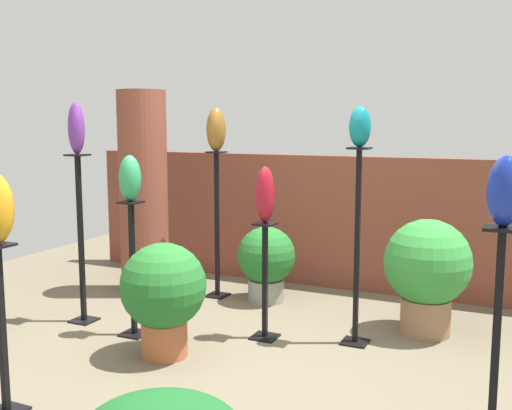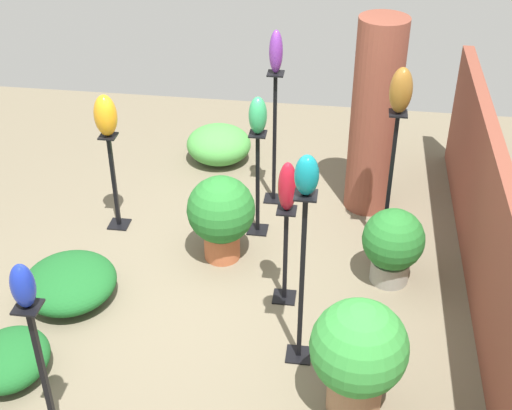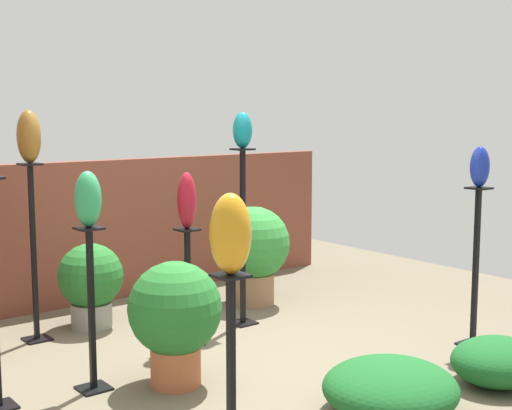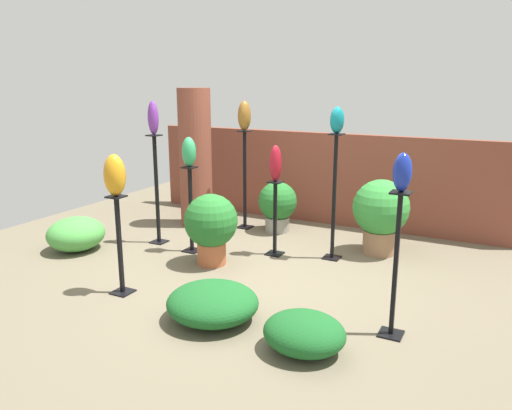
# 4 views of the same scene
# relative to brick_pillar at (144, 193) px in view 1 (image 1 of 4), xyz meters

# --- Properties ---
(ground_plane) EXTENTS (8.00, 8.00, 0.00)m
(ground_plane) POSITION_rel_brick_pillar_xyz_m (1.63, -1.30, -1.01)
(ground_plane) COLOR #6B604C
(brick_wall_back) EXTENTS (5.60, 0.12, 1.37)m
(brick_wall_back) POSITION_rel_brick_pillar_xyz_m (1.63, 0.97, -0.32)
(brick_wall_back) COLOR brown
(brick_wall_back) RESTS_ON ground
(brick_pillar) EXTENTS (0.48, 0.48, 2.02)m
(brick_pillar) POSITION_rel_brick_pillar_xyz_m (0.00, 0.00, 0.00)
(brick_pillar) COLOR brown
(brick_pillar) RESTS_ON ground
(pedestal_ruby) EXTENTS (0.20, 0.20, 0.93)m
(pedestal_ruby) POSITION_rel_brick_pillar_xyz_m (1.63, -0.70, -0.59)
(pedestal_ruby) COLOR black
(pedestal_ruby) RESTS_ON ground
(pedestal_jade) EXTENTS (0.20, 0.20, 1.09)m
(pedestal_jade) POSITION_rel_brick_pillar_xyz_m (0.64, -1.07, -0.51)
(pedestal_jade) COLOR black
(pedestal_jade) RESTS_ON ground
(pedestal_amber) EXTENTS (0.20, 0.20, 1.02)m
(pedestal_amber) POSITION_rel_brick_pillar_xyz_m (0.74, -2.48, -0.55)
(pedestal_amber) COLOR black
(pedestal_amber) RESTS_ON ground
(pedestal_cobalt) EXTENTS (0.20, 0.20, 1.26)m
(pedestal_cobalt) POSITION_rel_brick_pillar_xyz_m (3.39, -2.10, -0.43)
(pedestal_cobalt) COLOR black
(pedestal_cobalt) RESTS_ON ground
(pedestal_teal) EXTENTS (0.20, 0.20, 1.52)m
(pedestal_teal) POSITION_rel_brick_pillar_xyz_m (2.32, -0.51, -0.30)
(pedestal_teal) COLOR black
(pedestal_teal) RESTS_ON ground
(pedestal_bronze) EXTENTS (0.20, 0.20, 1.43)m
(pedestal_bronze) POSITION_rel_brick_pillar_xyz_m (0.74, 0.16, -0.35)
(pedestal_bronze) COLOR black
(pedestal_bronze) RESTS_ON ground
(pedestal_violet) EXTENTS (0.20, 0.20, 1.44)m
(pedestal_violet) POSITION_rel_brick_pillar_xyz_m (0.04, -0.98, -0.34)
(pedestal_violet) COLOR black
(pedestal_violet) RESTS_ON ground
(art_vase_ruby) EXTENTS (0.15, 0.15, 0.44)m
(art_vase_ruby) POSITION_rel_brick_pillar_xyz_m (1.63, -0.70, 0.14)
(art_vase_ruby) COLOR maroon
(art_vase_ruby) RESTS_ON pedestal_ruby
(art_vase_jade) EXTENTS (0.17, 0.17, 0.36)m
(art_vase_jade) POSITION_rel_brick_pillar_xyz_m (0.64, -1.07, 0.26)
(art_vase_jade) COLOR #2D9356
(art_vase_jade) RESTS_ON pedestal_jade
(art_vase_cobalt) EXTENTS (0.15, 0.15, 0.31)m
(art_vase_cobalt) POSITION_rel_brick_pillar_xyz_m (3.39, -2.10, 0.40)
(art_vase_cobalt) COLOR #192D9E
(art_vase_cobalt) RESTS_ON pedestal_cobalt
(art_vase_teal) EXTENTS (0.16, 0.17, 0.30)m
(art_vase_teal) POSITION_rel_brick_pillar_xyz_m (2.32, -0.51, 0.67)
(art_vase_teal) COLOR #0F727A
(art_vase_teal) RESTS_ON pedestal_teal
(art_vase_bronze) EXTENTS (0.18, 0.20, 0.41)m
(art_vase_bronze) POSITION_rel_brick_pillar_xyz_m (0.74, 0.16, 0.63)
(art_vase_bronze) COLOR brown
(art_vase_bronze) RESTS_ON pedestal_bronze
(art_vase_violet) EXTENTS (0.14, 0.13, 0.43)m
(art_vase_violet) POSITION_rel_brick_pillar_xyz_m (0.04, -0.98, 0.65)
(art_vase_violet) COLOR #6B2D8C
(art_vase_violet) RESTS_ON pedestal_violet
(potted_plant_front_right) EXTENTS (0.55, 0.55, 0.72)m
(potted_plant_front_right) POSITION_rel_brick_pillar_xyz_m (1.24, 0.21, -0.61)
(potted_plant_front_right) COLOR gray
(potted_plant_front_right) RESTS_ON ground
(potted_plant_mid_left) EXTENTS (0.63, 0.63, 0.85)m
(potted_plant_mid_left) POSITION_rel_brick_pillar_xyz_m (1.11, -1.35, -0.52)
(potted_plant_mid_left) COLOR #B25B38
(potted_plant_mid_left) RESTS_ON ground
(potted_plant_back_center) EXTENTS (0.70, 0.70, 0.94)m
(potted_plant_back_center) POSITION_rel_brick_pillar_xyz_m (2.78, -0.07, -0.47)
(potted_plant_back_center) COLOR #936B4C
(potted_plant_back_center) RESTS_ON ground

